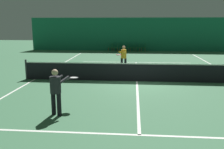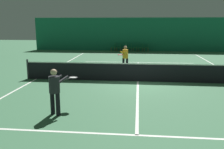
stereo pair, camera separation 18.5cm
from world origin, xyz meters
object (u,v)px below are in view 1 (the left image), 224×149
Objects in this scene: player_near at (57,88)px; courtside_chair_1 at (116,47)px; courtside_chair_5 at (139,47)px; player_far at (123,56)px; courtside_chair_3 at (127,47)px; courtside_chair_4 at (133,47)px; tennis_net at (137,72)px; courtside_chair_6 at (144,47)px; courtside_chair_0 at (111,47)px; courtside_chair_2 at (122,47)px.

player_near is 1.84× the size of courtside_chair_1.
courtside_chair_5 is (2.99, 19.11, -0.41)m from player_near.
player_far reaches higher than courtside_chair_3.
courtside_chair_5 is (2.37, 0.00, 0.00)m from courtside_chair_1.
player_near reaches higher than courtside_chair_4.
tennis_net is 14.06m from courtside_chair_6.
courtside_chair_2 is (1.18, 0.00, 0.00)m from courtside_chair_0.
courtside_chair_3 is 1.18m from courtside_chair_5.
player_near is 19.35m from courtside_chair_5.
courtside_chair_2 is at bearing 90.00° from courtside_chair_0.
courtside_chair_2 is at bearing -90.00° from courtside_chair_6.
courtside_chair_0 is 1.00× the size of courtside_chair_5.
player_near is at bearing -117.78° from tennis_net.
courtside_chair_3 is at bearing -164.44° from player_far.
courtside_chair_4 is at bearing -90.00° from courtside_chair_5.
player_far is at bearing -9.11° from courtside_chair_6.
courtside_chair_0 is at bearing -155.19° from player_far.
player_far is 1.86× the size of courtside_chair_4.
courtside_chair_5 is (1.78, 0.00, 0.00)m from courtside_chair_2.
player_far is at bearing 105.13° from tennis_net.
tennis_net is 14.06m from courtside_chair_3.
tennis_net reaches higher than courtside_chair_0.
player_far is at bearing -6.05° from courtside_chair_5.
courtside_chair_1 and courtside_chair_4 have the same top height.
courtside_chair_2 is at bearing 90.00° from courtside_chair_1.
courtside_chair_1 is 1.00× the size of courtside_chair_3.
courtside_chair_3 is at bearing -90.00° from courtside_chair_5.
player_near is 0.99× the size of player_far.
player_far is 10.92m from courtside_chair_4.
courtside_chair_4 is (2.40, 19.11, -0.41)m from player_near.
courtside_chair_2 is 0.59m from courtside_chair_3.
courtside_chair_1 is 1.00× the size of courtside_chair_5.
courtside_chair_5 is at bearing 90.00° from courtside_chair_0.
player_far is 1.86× the size of courtside_chair_2.
courtside_chair_6 is at bearing -173.70° from player_far.
courtside_chair_5 is at bearing -170.64° from player_far.
player_near is at bearing -1.85° from courtside_chair_1.
tennis_net is 14.11m from courtside_chair_2.
player_far is 10.93m from courtside_chair_2.
courtside_chair_6 is at bearing 90.00° from courtside_chair_1.
courtside_chair_1 is at bearing -90.00° from courtside_chair_3.
tennis_net is 7.78× the size of player_near.
courtside_chair_0 is (-1.80, 10.90, -0.42)m from player_far.
courtside_chair_0 is at bearing -90.00° from courtside_chair_2.
courtside_chair_0 is at bearing 100.70° from tennis_net.
tennis_net is at bearing 10.70° from courtside_chair_0.
courtside_chair_2 is 1.78m from courtside_chair_5.
courtside_chair_4 is 1.00× the size of courtside_chair_6.
courtside_chair_0 is (-2.65, 14.03, -0.03)m from tennis_net.
courtside_chair_2 and courtside_chair_3 have the same top height.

